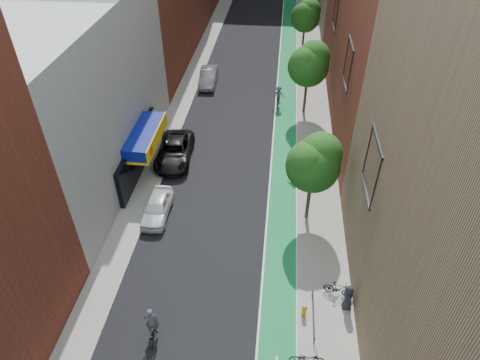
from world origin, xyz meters
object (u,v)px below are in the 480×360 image
(cyclist_lane_far, at_px, (278,98))
(parked_car_white, at_px, (157,207))
(parked_car_silver, at_px, (208,77))
(fire_hydrant, at_px, (304,310))
(cyclist_lane_mid, at_px, (294,163))
(pedestrian, at_px, (348,297))
(cyclist_lead, at_px, (152,328))
(cyclist_lane_near, at_px, (294,160))
(parked_car_black, at_px, (174,151))

(cyclist_lane_far, bearing_deg, parked_car_white, 62.74)
(parked_car_silver, bearing_deg, fire_hydrant, -73.30)
(cyclist_lane_mid, bearing_deg, pedestrian, 102.18)
(parked_car_white, height_order, pedestrian, pedestrian)
(fire_hydrant, bearing_deg, cyclist_lead, -165.60)
(parked_car_white, height_order, fire_hydrant, parked_car_white)
(cyclist_lane_far, bearing_deg, cyclist_lane_mid, 96.67)
(parked_car_silver, height_order, pedestrian, pedestrian)
(parked_car_silver, height_order, cyclist_lane_near, cyclist_lane_near)
(parked_car_white, bearing_deg, cyclist_lane_far, 63.46)
(cyclist_lead, height_order, fire_hydrant, cyclist_lead)
(cyclist_lane_near, relative_size, cyclist_lane_mid, 0.91)
(cyclist_lane_near, distance_m, cyclist_lane_far, 9.92)
(cyclist_lane_mid, bearing_deg, cyclist_lane_near, -91.56)
(parked_car_black, xyz_separation_m, cyclist_lane_near, (9.30, -0.42, 0.09))
(cyclist_lane_near, bearing_deg, cyclist_lane_far, -86.29)
(cyclist_lead, bearing_deg, parked_car_black, -89.57)
(cyclist_lane_mid, bearing_deg, parked_car_white, 30.51)
(parked_car_silver, xyz_separation_m, cyclist_lane_near, (8.78, -13.86, 0.10))
(parked_car_white, bearing_deg, fire_hydrant, -36.65)
(parked_car_white, xyz_separation_m, pedestrian, (11.94, -6.19, 0.31))
(cyclist_lane_far, distance_m, fire_hydrant, 22.82)
(parked_car_white, relative_size, parked_car_black, 0.72)
(parked_car_white, bearing_deg, parked_car_silver, 88.23)
(parked_car_silver, xyz_separation_m, cyclist_lane_far, (7.28, -4.06, 0.15))
(cyclist_lane_near, bearing_deg, parked_car_black, -7.57)
(cyclist_lane_near, bearing_deg, cyclist_lane_mid, 85.01)
(fire_hydrant, bearing_deg, parked_car_black, 126.64)
(pedestrian, distance_m, fire_hydrant, 2.43)
(cyclist_lane_mid, bearing_deg, cyclist_lane_far, -83.15)
(cyclist_lane_mid, distance_m, pedestrian, 12.21)
(cyclist_lane_mid, distance_m, cyclist_lane_far, 10.25)
(pedestrian, xyz_separation_m, fire_hydrant, (-2.28, -0.73, -0.44))
(cyclist_lead, distance_m, cyclist_lane_mid, 16.13)
(parked_car_white, distance_m, cyclist_lane_near, 10.85)
(parked_car_black, bearing_deg, cyclist_lane_far, 46.61)
(pedestrian, bearing_deg, cyclist_lane_far, -173.14)
(cyclist_lane_mid, bearing_deg, parked_car_black, -6.19)
(cyclist_lane_near, distance_m, pedestrian, 12.53)
(parked_car_white, xyz_separation_m, parked_car_black, (-0.26, 6.42, 0.10))
(cyclist_lane_mid, height_order, cyclist_lane_far, cyclist_lane_mid)
(cyclist_lane_near, relative_size, pedestrian, 1.21)
(cyclist_lane_near, height_order, fire_hydrant, cyclist_lane_near)
(parked_car_white, relative_size, cyclist_lane_near, 1.98)
(parked_car_black, distance_m, fire_hydrant, 16.62)
(cyclist_lane_mid, xyz_separation_m, cyclist_lane_far, (-1.50, 10.14, 0.03))
(cyclist_lead, bearing_deg, parked_car_white, -85.12)
(cyclist_lane_mid, xyz_separation_m, fire_hydrant, (0.62, -12.59, -0.33))
(cyclist_lane_mid, bearing_deg, parked_car_silver, -59.82)
(cyclist_lane_far, height_order, fire_hydrant, cyclist_lane_far)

